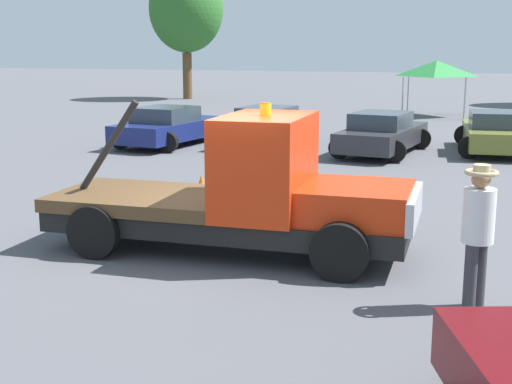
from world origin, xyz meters
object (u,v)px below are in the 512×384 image
at_px(parked_car_charcoal, 382,134).
at_px(canopy_tent_green, 436,68).
at_px(parked_car_navy, 169,126).
at_px(traffic_cone, 202,187).
at_px(person_near_truck, 478,225).
at_px(tree_left, 186,9).
at_px(tow_truck, 249,196).
at_px(parked_car_teal, 269,126).
at_px(parked_car_olive, 496,133).

xyz_separation_m(parked_car_charcoal, canopy_tent_green, (0.92, 13.04, 1.64)).
xyz_separation_m(parked_car_navy, canopy_tent_green, (8.21, 13.17, 1.63)).
bearing_deg(traffic_cone, person_near_truck, -42.15).
relative_size(parked_car_navy, parked_car_charcoal, 1.00).
bearing_deg(parked_car_navy, tree_left, 29.33).
xyz_separation_m(tow_truck, canopy_tent_green, (1.64, 24.77, 1.31)).
bearing_deg(tow_truck, parked_car_teal, 104.13).
height_order(parked_car_charcoal, canopy_tent_green, canopy_tent_green).
xyz_separation_m(parked_car_charcoal, traffic_cone, (-3.05, -7.92, -0.39)).
relative_size(parked_car_navy, tree_left, 0.58).
bearing_deg(person_near_truck, tow_truck, -173.11).
bearing_deg(tow_truck, parked_car_navy, 119.18).
height_order(parked_car_charcoal, traffic_cone, parked_car_charcoal).
distance_m(parked_car_navy, canopy_tent_green, 15.61).
bearing_deg(canopy_tent_green, parked_car_olive, -77.63).
xyz_separation_m(tow_truck, tree_left, (-14.11, 31.71, 4.60)).
xyz_separation_m(parked_car_olive, tree_left, (-18.32, 18.63, 4.92)).
bearing_deg(parked_car_teal, canopy_tent_green, -13.92).
height_order(tow_truck, parked_car_navy, tow_truck).
distance_m(parked_car_olive, traffic_cone, 11.35).
bearing_deg(canopy_tent_green, tow_truck, -93.78).
bearing_deg(parked_car_olive, person_near_truck, 173.83).
bearing_deg(parked_car_navy, traffic_cone, -142.70).
height_order(parked_car_teal, parked_car_charcoal, same).
bearing_deg(parked_car_charcoal, traffic_cone, 168.48).
xyz_separation_m(parked_car_teal, tree_left, (-10.85, 19.05, 4.93)).
xyz_separation_m(tow_truck, parked_car_olive, (4.20, 13.08, -0.32)).
height_order(parked_car_navy, tree_left, tree_left).
height_order(person_near_truck, parked_car_navy, person_near_truck).
bearing_deg(canopy_tent_green, traffic_cone, -100.72).
relative_size(person_near_truck, parked_car_teal, 0.41).
height_order(parked_car_teal, tree_left, tree_left).
relative_size(parked_car_teal, parked_car_charcoal, 0.97).
relative_size(parked_car_olive, canopy_tent_green, 1.60).
relative_size(tow_truck, parked_car_olive, 1.33).
relative_size(parked_car_charcoal, traffic_cone, 8.84).
bearing_deg(person_near_truck, parked_car_teal, 146.08).
height_order(tow_truck, tree_left, tree_left).
bearing_deg(parked_car_charcoal, tow_truck, -173.98).
distance_m(parked_car_teal, parked_car_olive, 7.48).
height_order(parked_car_teal, traffic_cone, parked_car_teal).
relative_size(parked_car_teal, parked_car_olive, 1.02).
xyz_separation_m(person_near_truck, traffic_cone, (-5.93, 5.36, -0.88)).
relative_size(parked_car_teal, canopy_tent_green, 1.63).
distance_m(person_near_truck, parked_car_charcoal, 13.60).
xyz_separation_m(tree_left, traffic_cone, (11.78, -27.90, -5.32)).
xyz_separation_m(parked_car_navy, traffic_cone, (4.24, -7.80, -0.40)).
xyz_separation_m(person_near_truck, parked_car_navy, (-10.16, 13.16, -0.49)).
height_order(canopy_tent_green, traffic_cone, canopy_tent_green).
relative_size(parked_car_charcoal, canopy_tent_green, 1.68).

